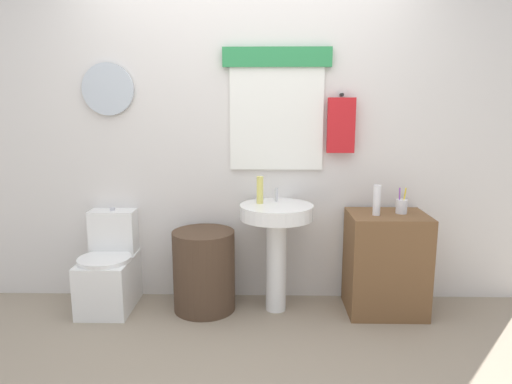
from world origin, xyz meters
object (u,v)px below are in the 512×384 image
(toilet, at_px, (110,271))
(pedestal_sink, at_px, (276,231))
(soap_bottle, at_px, (260,190))
(toothbrush_cup, at_px, (402,206))
(laundry_hamper, at_px, (204,270))
(lotion_bottle, at_px, (377,200))
(wooden_cabinet, at_px, (386,263))

(toilet, bearing_deg, pedestal_sink, -1.54)
(soap_bottle, distance_m, toothbrush_cup, 1.02)
(laundry_hamper, height_order, lotion_bottle, lotion_bottle)
(laundry_hamper, xyz_separation_m, wooden_cabinet, (1.33, 0.00, 0.07))
(laundry_hamper, bearing_deg, toilet, 177.31)
(pedestal_sink, height_order, toothbrush_cup, toothbrush_cup)
(pedestal_sink, height_order, soap_bottle, soap_bottle)
(soap_bottle, height_order, toothbrush_cup, soap_bottle)
(lotion_bottle, xyz_separation_m, toothbrush_cup, (0.19, 0.06, -0.05))
(toilet, relative_size, lotion_bottle, 3.40)
(toothbrush_cup, bearing_deg, soap_bottle, 178.31)
(soap_bottle, relative_size, toothbrush_cup, 1.06)
(pedestal_sink, relative_size, wooden_cabinet, 1.08)
(wooden_cabinet, bearing_deg, toilet, 179.06)
(laundry_hamper, bearing_deg, lotion_bottle, -1.86)
(pedestal_sink, xyz_separation_m, soap_bottle, (-0.12, 0.05, 0.29))
(soap_bottle, relative_size, lotion_bottle, 0.92)
(wooden_cabinet, relative_size, toothbrush_cup, 3.96)
(wooden_cabinet, bearing_deg, lotion_bottle, -157.42)
(toilet, bearing_deg, toothbrush_cup, -0.36)
(lotion_bottle, bearing_deg, toilet, 177.83)
(pedestal_sink, distance_m, soap_bottle, 0.32)
(pedestal_sink, relative_size, toothbrush_cup, 4.29)
(laundry_hamper, relative_size, pedestal_sink, 0.75)
(soap_bottle, bearing_deg, toothbrush_cup, -1.69)
(toothbrush_cup, bearing_deg, lotion_bottle, -162.64)
(toothbrush_cup, bearing_deg, wooden_cabinet, -168.18)
(toilet, distance_m, wooden_cabinet, 2.04)
(soap_bottle, xyz_separation_m, lotion_bottle, (0.82, -0.09, -0.05))
(lotion_bottle, distance_m, toothbrush_cup, 0.21)
(pedestal_sink, bearing_deg, laundry_hamper, 180.00)
(toothbrush_cup, bearing_deg, laundry_hamper, -179.19)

